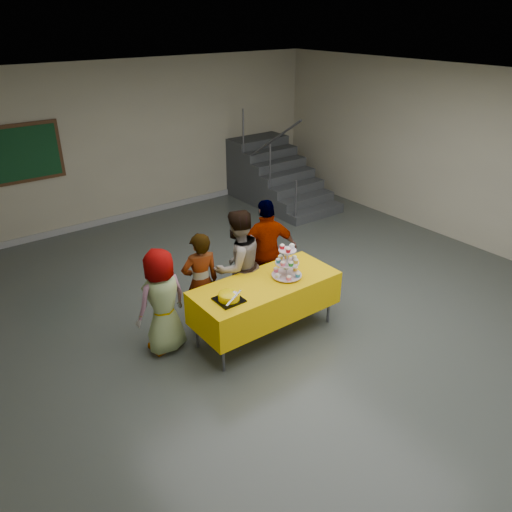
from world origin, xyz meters
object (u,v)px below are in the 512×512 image
(schoolchild_c, at_px, (238,266))
(noticeboard, at_px, (22,154))
(cupcake_stand, at_px, (287,265))
(schoolchild_a, at_px, (162,302))
(staircase, at_px, (273,177))
(schoolchild_b, at_px, (201,282))
(bake_table, at_px, (266,297))
(schoolchild_d, at_px, (267,252))
(bear_cake, at_px, (229,296))

(schoolchild_c, height_order, noticeboard, noticeboard)
(cupcake_stand, bearing_deg, schoolchild_a, 159.14)
(staircase, bearing_deg, schoolchild_b, -139.12)
(bake_table, distance_m, schoolchild_a, 1.28)
(cupcake_stand, xyz_separation_m, schoolchild_d, (0.26, 0.73, -0.18))
(cupcake_stand, distance_m, schoolchild_d, 0.79)
(bake_table, bearing_deg, schoolchild_b, 132.37)
(bake_table, relative_size, schoolchild_a, 1.40)
(cupcake_stand, bearing_deg, schoolchild_d, 70.57)
(schoolchild_c, bearing_deg, schoolchild_b, -9.89)
(schoolchild_b, bearing_deg, bake_table, 142.09)
(cupcake_stand, height_order, staircase, staircase)
(schoolchild_a, bearing_deg, staircase, -150.01)
(bake_table, xyz_separation_m, noticeboard, (-1.48, 4.80, 1.04))
(staircase, bearing_deg, bake_table, -129.82)
(schoolchild_a, xyz_separation_m, schoolchild_c, (1.14, 0.06, 0.10))
(schoolchild_d, bearing_deg, noticeboard, -45.97)
(schoolchild_a, height_order, noticeboard, noticeboard)
(bake_table, height_order, schoolchild_d, schoolchild_d)
(schoolchild_d, height_order, staircase, staircase)
(schoolchild_c, xyz_separation_m, noticeboard, (-1.45, 4.24, 0.83))
(schoolchild_d, bearing_deg, schoolchild_a, 23.55)
(schoolchild_b, xyz_separation_m, schoolchild_c, (0.54, -0.05, 0.09))
(staircase, height_order, noticeboard, noticeboard)
(bake_table, bearing_deg, noticeboard, 107.10)
(schoolchild_a, bearing_deg, schoolchild_c, 175.25)
(cupcake_stand, height_order, schoolchild_c, schoolchild_c)
(cupcake_stand, height_order, schoolchild_d, schoolchild_d)
(bake_table, relative_size, staircase, 0.78)
(bake_table, height_order, schoolchild_a, schoolchild_a)
(cupcake_stand, xyz_separation_m, schoolchild_b, (-0.86, 0.67, -0.26))
(schoolchild_c, bearing_deg, cupcake_stand, 113.28)
(schoolchild_c, relative_size, staircase, 0.64)
(cupcake_stand, distance_m, noticeboard, 5.21)
(schoolchild_b, height_order, schoolchild_d, schoolchild_d)
(schoolchild_b, height_order, schoolchild_c, schoolchild_c)
(schoolchild_b, relative_size, schoolchild_d, 0.89)
(schoolchild_b, xyz_separation_m, staircase, (3.87, 3.35, -0.19))
(schoolchild_a, relative_size, staircase, 0.56)
(schoolchild_b, distance_m, noticeboard, 4.38)
(noticeboard, bearing_deg, bake_table, -72.90)
(staircase, relative_size, noticeboard, 1.85)
(cupcake_stand, relative_size, schoolchild_a, 0.33)
(schoolchild_a, distance_m, schoolchild_d, 1.73)
(schoolchild_c, bearing_deg, bake_table, 88.60)
(schoolchild_b, bearing_deg, schoolchild_c, -175.91)
(schoolchild_d, xyz_separation_m, staircase, (2.76, 3.29, -0.27))
(cupcake_stand, bearing_deg, noticeboard, 110.04)
(bear_cake, xyz_separation_m, schoolchild_c, (0.58, 0.65, -0.06))
(bake_table, bearing_deg, staircase, 50.18)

